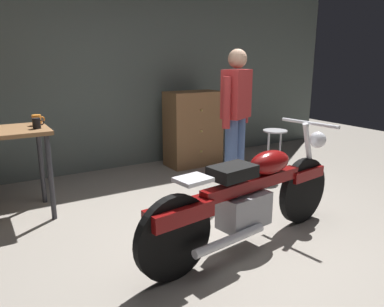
{
  "coord_description": "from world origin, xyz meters",
  "views": [
    {
      "loc": [
        -1.8,
        -2.33,
        1.56
      ],
      "look_at": [
        0.03,
        0.7,
        0.65
      ],
      "focal_mm": 34.62,
      "sensor_mm": 36.0,
      "label": 1
    }
  ],
  "objects": [
    {
      "name": "shop_stool",
      "position": [
        1.64,
        1.23,
        0.5
      ],
      "size": [
        0.32,
        0.32,
        0.64
      ],
      "color": "#B2B2B7",
      "rests_on": "ground_plane"
    },
    {
      "name": "wooden_dresser",
      "position": [
        1.01,
        2.3,
        0.55
      ],
      "size": [
        0.8,
        0.47,
        1.1
      ],
      "color": "brown",
      "rests_on": "ground_plane"
    },
    {
      "name": "mug_orange_travel",
      "position": [
        -1.23,
        1.68,
        0.95
      ],
      "size": [
        0.12,
        0.09,
        0.11
      ],
      "color": "orange",
      "rests_on": "workbench"
    },
    {
      "name": "back_wall",
      "position": [
        0.0,
        2.8,
        1.55
      ],
      "size": [
        8.0,
        0.12,
        3.1
      ],
      "primitive_type": "cube",
      "color": "#56605B",
      "rests_on": "ground_plane"
    },
    {
      "name": "mug_black_matte",
      "position": [
        -1.26,
        1.48,
        0.95
      ],
      "size": [
        0.11,
        0.07,
        0.1
      ],
      "color": "black",
      "rests_on": "workbench"
    },
    {
      "name": "ground_plane",
      "position": [
        0.0,
        0.0,
        0.0
      ],
      "size": [
        12.0,
        12.0,
        0.0
      ],
      "primitive_type": "plane",
      "color": "gray"
    },
    {
      "name": "motorcycle",
      "position": [
        0.12,
        -0.1,
        0.45
      ],
      "size": [
        2.18,
        0.68,
        1.0
      ],
      "rotation": [
        0.0,
        0.0,
        0.14
      ],
      "color": "black",
      "rests_on": "ground_plane"
    },
    {
      "name": "person_standing",
      "position": [
        0.89,
        1.13,
        0.93
      ],
      "size": [
        0.52,
        0.36,
        1.67
      ],
      "rotation": [
        0.0,
        0.0,
        3.59
      ],
      "color": "#4C669B",
      "rests_on": "ground_plane"
    }
  ]
}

